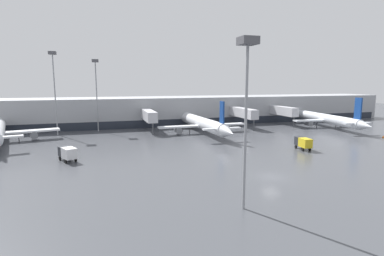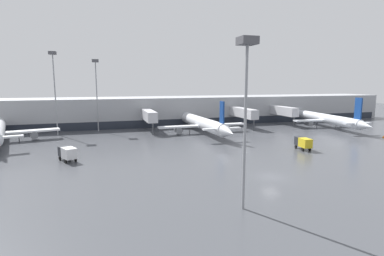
{
  "view_description": "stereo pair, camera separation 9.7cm",
  "coord_description": "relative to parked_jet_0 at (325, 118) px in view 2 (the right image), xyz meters",
  "views": [
    {
      "loc": [
        -23.72,
        -37.32,
        13.76
      ],
      "look_at": [
        -2.82,
        30.63,
        3.0
      ],
      "focal_mm": 28.0,
      "sensor_mm": 36.0,
      "label": 1
    },
    {
      "loc": [
        -23.63,
        -37.35,
        13.76
      ],
      "look_at": [
        -2.82,
        30.63,
        3.0
      ],
      "focal_mm": 28.0,
      "sensor_mm": 36.0,
      "label": 2
    }
  ],
  "objects": [
    {
      "name": "ground_plane",
      "position": [
        -43.02,
        -38.71,
        -2.8
      ],
      "size": [
        320.0,
        320.0,
        0.0
      ],
      "primitive_type": "plane",
      "color": "#424449"
    },
    {
      "name": "terminal_building",
      "position": [
        -42.84,
        23.08,
        1.7
      ],
      "size": [
        160.0,
        31.21,
        9.0
      ],
      "color": "#9EA0A5",
      "rests_on": "ground_plane"
    },
    {
      "name": "parked_jet_0",
      "position": [
        0.0,
        0.0,
        0.0
      ],
      "size": [
        20.6,
        38.73,
        9.9
      ],
      "rotation": [
        0.0,
        0.0,
        1.45
      ],
      "color": "silver",
      "rests_on": "ground_plane"
    },
    {
      "name": "parked_jet_1",
      "position": [
        -40.07,
        0.9,
        -0.07
      ],
      "size": [
        24.86,
        37.5,
        9.53
      ],
      "rotation": [
        0.0,
        0.0,
        1.6
      ],
      "color": "silver",
      "rests_on": "ground_plane"
    },
    {
      "name": "service_truck_0",
      "position": [
        -72.61,
        -20.27,
        -1.24
      ],
      "size": [
        3.63,
        4.92,
        2.53
      ],
      "rotation": [
        0.0,
        0.0,
        2.02
      ],
      "color": "silver",
      "rests_on": "ground_plane"
    },
    {
      "name": "service_truck_1",
      "position": [
        -26.85,
        -24.73,
        -1.24
      ],
      "size": [
        2.12,
        4.39,
        2.51
      ],
      "rotation": [
        0.0,
        0.0,
        1.47
      ],
      "color": "gold",
      "rests_on": "ground_plane"
    },
    {
      "name": "traffic_cone_2",
      "position": [
        1.12,
        -19.35,
        -2.43
      ],
      "size": [
        0.51,
        0.51,
        0.72
      ],
      "color": "orange",
      "rests_on": "ground_plane"
    },
    {
      "name": "apron_light_mast_0",
      "position": [
        -67.53,
        13.22,
        12.96
      ],
      "size": [
        1.8,
        1.8,
        20.23
      ],
      "color": "gray",
      "rests_on": "ground_plane"
    },
    {
      "name": "apron_light_mast_2",
      "position": [
        -77.88,
        9.57,
        13.97
      ],
      "size": [
        1.8,
        1.8,
        21.73
      ],
      "color": "gray",
      "rests_on": "ground_plane"
    },
    {
      "name": "apron_light_mast_4",
      "position": [
        -52.1,
        -47.76,
        11.7
      ],
      "size": [
        1.8,
        1.8,
        18.38
      ],
      "color": "gray",
      "rests_on": "ground_plane"
    }
  ]
}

